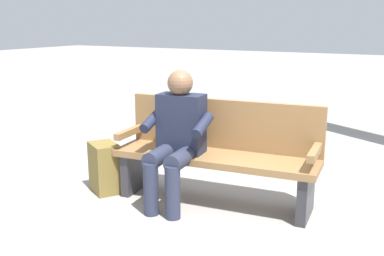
% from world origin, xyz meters
% --- Properties ---
extents(ground_plane, '(40.00, 40.00, 0.00)m').
position_xyz_m(ground_plane, '(0.00, 0.00, 0.00)').
color(ground_plane, gray).
extents(bench_near, '(1.84, 0.65, 0.90)m').
position_xyz_m(bench_near, '(0.01, -0.07, 0.46)').
color(bench_near, olive).
rests_on(bench_near, ground).
extents(person_seated, '(0.60, 0.60, 1.18)m').
position_xyz_m(person_seated, '(0.28, 0.19, 0.63)').
color(person_seated, '#1E2338').
rests_on(person_seated, ground).
extents(backpack, '(0.39, 0.37, 0.47)m').
position_xyz_m(backpack, '(1.03, 0.25, 0.23)').
color(backpack, brown).
rests_on(backpack, ground).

